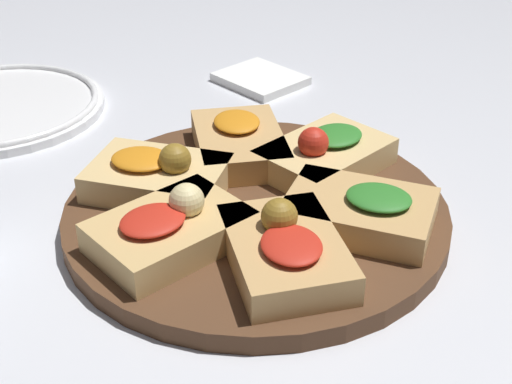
# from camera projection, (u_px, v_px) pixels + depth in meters

# --- Properties ---
(ground_plane) EXTENTS (3.00, 3.00, 0.00)m
(ground_plane) POSITION_uv_depth(u_px,v_px,m) (256.00, 221.00, 0.66)
(ground_plane) COLOR silver
(serving_board) EXTENTS (0.35, 0.35, 0.02)m
(serving_board) POSITION_uv_depth(u_px,v_px,m) (256.00, 213.00, 0.65)
(serving_board) COLOR #51331E
(serving_board) RESTS_ON ground_plane
(focaccia_slice_0) EXTENTS (0.15, 0.15, 0.05)m
(focaccia_slice_0) POSITION_uv_depth(u_px,v_px,m) (158.00, 175.00, 0.66)
(focaccia_slice_0) COLOR #DBB775
(focaccia_slice_0) RESTS_ON serving_board
(focaccia_slice_1) EXTENTS (0.10, 0.14, 0.05)m
(focaccia_slice_1) POSITION_uv_depth(u_px,v_px,m) (170.00, 228.00, 0.59)
(focaccia_slice_1) COLOR tan
(focaccia_slice_1) RESTS_ON serving_board
(focaccia_slice_2) EXTENTS (0.15, 0.12, 0.05)m
(focaccia_slice_2) POSITION_uv_depth(u_px,v_px,m) (285.00, 249.00, 0.56)
(focaccia_slice_2) COLOR tan
(focaccia_slice_2) RESTS_ON serving_board
(focaccia_slice_3) EXTENTS (0.15, 0.14, 0.04)m
(focaccia_slice_3) POSITION_uv_depth(u_px,v_px,m) (361.00, 211.00, 0.61)
(focaccia_slice_3) COLOR tan
(focaccia_slice_3) RESTS_ON serving_board
(focaccia_slice_4) EXTENTS (0.11, 0.14, 0.05)m
(focaccia_slice_4) POSITION_uv_depth(u_px,v_px,m) (325.00, 154.00, 0.70)
(focaccia_slice_4) COLOR #DBB775
(focaccia_slice_4) RESTS_ON serving_board
(focaccia_slice_5) EXTENTS (0.15, 0.13, 0.04)m
(focaccia_slice_5) POSITION_uv_depth(u_px,v_px,m) (239.00, 142.00, 0.72)
(focaccia_slice_5) COLOR tan
(focaccia_slice_5) RESTS_ON serving_board
(napkin_stack) EXTENTS (0.12, 0.10, 0.01)m
(napkin_stack) POSITION_uv_depth(u_px,v_px,m) (260.00, 79.00, 0.94)
(napkin_stack) COLOR white
(napkin_stack) RESTS_ON ground_plane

